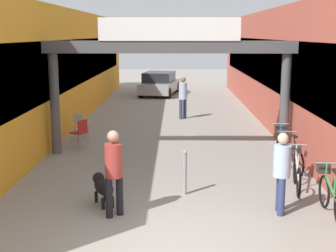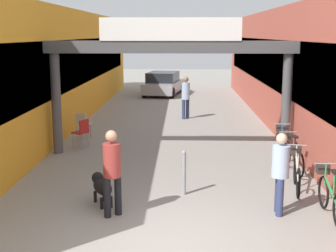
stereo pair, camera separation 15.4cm
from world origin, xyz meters
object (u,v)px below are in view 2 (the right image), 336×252
(pedestrian_companion, at_px, (280,169))
(bicycle_green_nearest, at_px, (329,194))
(pedestrian_with_dog, at_px, (112,168))
(parked_car_silver, at_px, (163,84))
(bicycle_silver_second, at_px, (297,171))
(dog_on_leash, at_px, (102,186))
(bicycle_blue_farthest, at_px, (283,144))
(cafe_chair_red_nearer, at_px, (82,131))
(cafe_chair_aluminium_farther, at_px, (82,123))
(bicycle_black_third, at_px, (291,154))
(bollard_post_metal, at_px, (184,172))
(pedestrian_carrying_crate, at_px, (186,95))

(pedestrian_companion, relative_size, bicycle_green_nearest, 0.96)
(pedestrian_with_dog, distance_m, parked_car_silver, 18.57)
(pedestrian_companion, distance_m, bicycle_silver_second, 1.76)
(dog_on_leash, xyz_separation_m, bicycle_silver_second, (4.29, 1.09, 0.05))
(pedestrian_with_dog, distance_m, bicycle_green_nearest, 4.25)
(bicycle_green_nearest, height_order, bicycle_blue_farthest, same)
(bicycle_blue_farthest, height_order, cafe_chair_red_nearer, bicycle_blue_farthest)
(dog_on_leash, distance_m, cafe_chair_aluminium_farther, 6.39)
(bicycle_black_third, xyz_separation_m, parked_car_silver, (-3.94, 15.36, 0.21))
(parked_car_silver, bearing_deg, pedestrian_companion, -80.65)
(pedestrian_with_dog, bearing_deg, bicycle_silver_second, 23.71)
(pedestrian_with_dog, bearing_deg, parked_car_silver, 89.29)
(cafe_chair_aluminium_farther, bearing_deg, cafe_chair_red_nearer, -78.50)
(bicycle_green_nearest, bearing_deg, cafe_chair_aluminium_farther, 133.18)
(pedestrian_with_dog, relative_size, bicycle_silver_second, 1.02)
(pedestrian_companion, relative_size, parked_car_silver, 0.39)
(bicycle_silver_second, height_order, bicycle_blue_farthest, same)
(pedestrian_companion, bearing_deg, parked_car_silver, 99.35)
(bicycle_green_nearest, relative_size, bicycle_silver_second, 1.01)
(dog_on_leash, height_order, bicycle_green_nearest, bicycle_green_nearest)
(pedestrian_with_dog, bearing_deg, cafe_chair_red_nearer, 107.75)
(dog_on_leash, bearing_deg, bicycle_black_third, 29.59)
(bicycle_silver_second, xyz_separation_m, cafe_chair_red_nearer, (-5.74, 3.82, 0.10))
(bollard_post_metal, bearing_deg, cafe_chair_aluminium_farther, 121.77)
(pedestrian_carrying_crate, distance_m, bollard_post_metal, 9.44)
(dog_on_leash, distance_m, parked_car_silver, 17.93)
(pedestrian_with_dog, relative_size, parked_car_silver, 0.40)
(bicycle_black_third, relative_size, bicycle_blue_farthest, 1.00)
(bollard_post_metal, distance_m, cafe_chair_aluminium_farther, 6.49)
(bicycle_green_nearest, bearing_deg, pedestrian_with_dog, -177.92)
(cafe_chair_red_nearer, bearing_deg, dog_on_leash, -73.53)
(dog_on_leash, height_order, bicycle_silver_second, bicycle_silver_second)
(pedestrian_with_dog, distance_m, bicycle_blue_farthest, 6.05)
(dog_on_leash, height_order, parked_car_silver, parked_car_silver)
(pedestrian_with_dog, xyz_separation_m, bicycle_green_nearest, (4.21, 0.15, -0.54))
(bicycle_black_third, bearing_deg, bicycle_silver_second, -98.01)
(pedestrian_carrying_crate, distance_m, bicycle_green_nearest, 10.93)
(dog_on_leash, xyz_separation_m, bollard_post_metal, (1.71, 0.64, 0.12))
(pedestrian_companion, relative_size, bollard_post_metal, 1.63)
(pedestrian_carrying_crate, relative_size, bicycle_blue_farthest, 1.04)
(bicycle_green_nearest, bearing_deg, pedestrian_carrying_crate, 104.50)
(dog_on_leash, relative_size, cafe_chair_aluminium_farther, 0.98)
(pedestrian_companion, height_order, bollard_post_metal, pedestrian_companion)
(dog_on_leash, distance_m, bicycle_silver_second, 4.42)
(pedestrian_with_dog, bearing_deg, bicycle_black_third, 37.57)
(dog_on_leash, xyz_separation_m, bicycle_blue_farthest, (4.53, 3.67, 0.05))
(dog_on_leash, height_order, cafe_chair_red_nearer, cafe_chair_red_nearer)
(pedestrian_carrying_crate, xyz_separation_m, parked_car_silver, (-1.25, 7.85, -0.37))
(pedestrian_companion, xyz_separation_m, bicycle_green_nearest, (0.96, -0.05, -0.49))
(bollard_post_metal, bearing_deg, bicycle_blue_farthest, 47.11)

